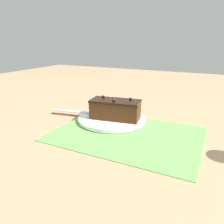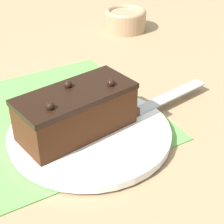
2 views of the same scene
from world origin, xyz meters
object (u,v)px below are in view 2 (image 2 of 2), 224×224
at_px(cake_plate, 90,133).
at_px(chocolate_cake, 76,111).
at_px(serving_knife, 137,110).
at_px(small_bowl, 125,19).

bearing_deg(cake_plate, chocolate_cake, -24.70).
distance_m(serving_knife, small_bowl, 0.43).
xyz_separation_m(cake_plate, small_bowl, (-0.30, -0.37, 0.02)).
xyz_separation_m(cake_plate, chocolate_cake, (0.02, -0.01, 0.04)).
height_order(cake_plate, chocolate_cake, chocolate_cake).
bearing_deg(serving_knife, small_bowl, 141.17).
xyz_separation_m(chocolate_cake, small_bowl, (-0.32, -0.37, -0.02)).
bearing_deg(serving_knife, cake_plate, -96.81).
bearing_deg(chocolate_cake, cake_plate, 155.30).
bearing_deg(chocolate_cake, small_bowl, -130.87).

